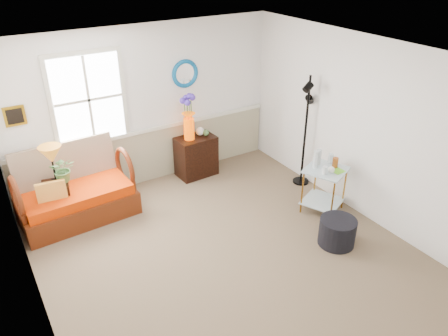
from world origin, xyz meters
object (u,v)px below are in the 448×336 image
cabinet (196,156)px  ottoman (337,232)px  lamp_stand (59,202)px  loveseat (74,185)px  floor_lamp (305,132)px  side_table (323,190)px

cabinet → ottoman: (0.68, -2.74, -0.16)m
lamp_stand → ottoman: size_ratio=1.28×
loveseat → lamp_stand: size_ratio=2.55×
loveseat → cabinet: size_ratio=2.29×
loveseat → ottoman: (2.80, -2.51, -0.34)m
loveseat → cabinet: (2.12, 0.22, -0.18)m
lamp_stand → cabinet: 2.39m
cabinet → floor_lamp: floor_lamp is taller
lamp_stand → floor_lamp: (3.76, -0.97, 0.61)m
side_table → floor_lamp: (0.30, 0.83, 0.58)m
side_table → ottoman: (-0.40, -0.72, -0.16)m
floor_lamp → ottoman: size_ratio=3.76×
loveseat → floor_lamp: 3.65m
cabinet → floor_lamp: bearing=-43.1°
lamp_stand → floor_lamp: 3.93m
side_table → floor_lamp: bearing=70.0°
ottoman → loveseat: bearing=138.1°
loveseat → side_table: 3.67m
loveseat → cabinet: bearing=3.2°
lamp_stand → side_table: size_ratio=0.90×
side_table → floor_lamp: floor_lamp is taller
floor_lamp → ottoman: 1.86m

